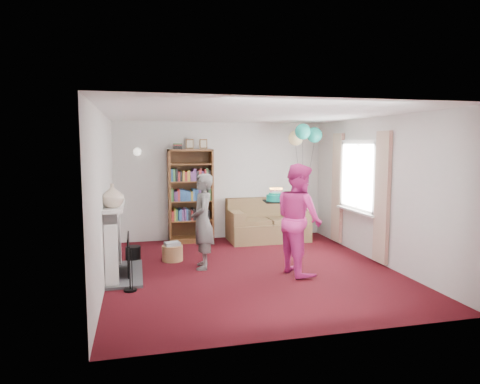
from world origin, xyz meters
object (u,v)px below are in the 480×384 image
object	(u,v)px
bookcase	(190,197)
birthday_cake	(276,198)
person_magenta	(299,219)
person_striped	(203,221)
sofa	(267,224)

from	to	relation	value
bookcase	birthday_cake	bearing A→B (deg)	-65.21
birthday_cake	person_magenta	bearing A→B (deg)	-42.22
bookcase	birthday_cake	world-z (taller)	bookcase
bookcase	person_magenta	size ratio (longest dim) A/B	1.23
person_striped	birthday_cake	bearing A→B (deg)	78.79
person_striped	birthday_cake	size ratio (longest dim) A/B	4.16
bookcase	sofa	distance (m)	1.73
person_striped	sofa	bearing A→B (deg)	143.29
person_magenta	birthday_cake	world-z (taller)	person_magenta
person_magenta	birthday_cake	xyz separation A→B (m)	(-0.29, 0.26, 0.31)
person_magenta	birthday_cake	size ratio (longest dim) A/B	4.64
bookcase	sofa	world-z (taller)	bookcase
sofa	person_striped	distance (m)	2.46
person_striped	birthday_cake	world-z (taller)	person_striped
bookcase	sofa	size ratio (longest dim) A/B	1.29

